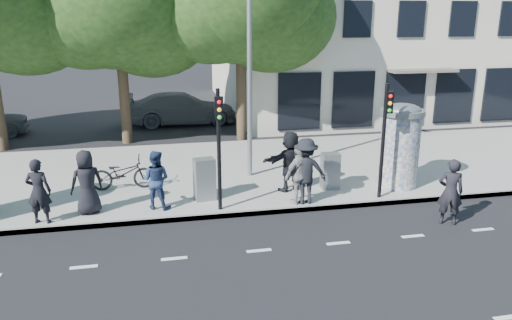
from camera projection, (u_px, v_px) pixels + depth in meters
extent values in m
plane|color=black|center=(273.00, 280.00, 10.58)|extent=(120.00, 120.00, 0.00)
cube|color=gray|center=(223.00, 172.00, 17.61)|extent=(40.00, 8.00, 0.15)
cube|color=slate|center=(243.00, 214.00, 13.89)|extent=(40.00, 0.10, 0.16)
cube|color=silver|center=(259.00, 251.00, 11.89)|extent=(32.00, 0.12, 0.01)
cylinder|color=beige|center=(399.00, 151.00, 15.63)|extent=(1.20, 1.20, 2.30)
cylinder|color=slate|center=(403.00, 112.00, 15.28)|extent=(1.36, 1.36, 0.16)
ellipsoid|color=slate|center=(403.00, 110.00, 15.26)|extent=(1.10, 1.10, 0.38)
cylinder|color=black|center=(219.00, 151.00, 13.56)|extent=(0.11, 0.11, 3.40)
cube|color=black|center=(219.00, 108.00, 13.05)|extent=(0.22, 0.14, 0.62)
cylinder|color=black|center=(383.00, 142.00, 14.48)|extent=(0.11, 0.11, 3.40)
cube|color=black|center=(389.00, 102.00, 13.97)|extent=(0.22, 0.14, 0.62)
cylinder|color=slate|center=(249.00, 56.00, 15.86)|extent=(0.16, 0.16, 8.00)
cylinder|color=#38281C|center=(124.00, 93.00, 21.22)|extent=(0.44, 0.44, 4.41)
cylinder|color=#38281C|center=(241.00, 88.00, 21.78)|extent=(0.44, 0.44, 4.59)
cube|color=#C0B4A1|center=(390.00, 4.00, 29.99)|extent=(20.00, 15.00, 12.00)
cube|color=black|center=(454.00, 96.00, 24.14)|extent=(18.00, 0.10, 2.60)
cube|color=#59544C|center=(423.00, 71.00, 23.06)|extent=(3.20, 0.90, 0.12)
cube|color=#194C8C|center=(263.00, 67.00, 21.86)|extent=(1.60, 0.06, 0.30)
imported|color=black|center=(87.00, 182.00, 13.52)|extent=(1.02, 0.85, 1.78)
imported|color=black|center=(39.00, 191.00, 12.89)|extent=(0.70, 0.52, 1.75)
imported|color=navy|center=(156.00, 180.00, 13.89)|extent=(1.00, 0.90, 1.68)
imported|color=black|center=(306.00, 171.00, 14.24)|extent=(1.25, 0.74, 1.92)
imported|color=gray|center=(299.00, 175.00, 14.24)|extent=(1.16, 0.94, 1.73)
imported|color=black|center=(290.00, 161.00, 15.30)|extent=(1.85, 1.14, 1.87)
imported|color=black|center=(450.00, 192.00, 13.20)|extent=(0.77, 0.65, 1.81)
imported|color=black|center=(123.00, 173.00, 15.51)|extent=(0.69, 1.96, 1.03)
cube|color=gray|center=(205.00, 179.00, 14.61)|extent=(0.66, 0.52, 1.25)
cube|color=slate|center=(330.00, 171.00, 15.54)|extent=(0.56, 0.42, 1.14)
imported|color=slate|center=(182.00, 108.00, 25.43)|extent=(2.44, 5.59, 1.60)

